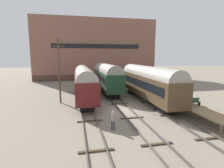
% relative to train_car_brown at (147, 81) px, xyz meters
% --- Properties ---
extents(ground_plane, '(200.00, 200.00, 0.00)m').
position_rel_train_car_brown_xyz_m(ground_plane, '(-4.67, -3.87, -3.05)').
color(ground_plane, slate).
extents(track_left, '(2.60, 60.00, 0.26)m').
position_rel_train_car_brown_xyz_m(track_left, '(-9.33, -3.87, -2.91)').
color(track_left, '#4C4742').
rests_on(track_left, ground).
extents(track_middle, '(2.60, 60.00, 0.26)m').
position_rel_train_car_brown_xyz_m(track_middle, '(-4.67, -3.87, -2.91)').
color(track_middle, '#4C4742').
rests_on(track_middle, ground).
extents(track_right, '(2.60, 60.00, 0.26)m').
position_rel_train_car_brown_xyz_m(track_right, '(0.00, -3.87, -2.91)').
color(track_right, '#4C4742').
rests_on(track_right, ground).
extents(train_car_brown, '(2.93, 17.23, 5.34)m').
position_rel_train_car_brown_xyz_m(train_car_brown, '(0.00, 0.00, 0.00)').
color(train_car_brown, black).
rests_on(train_car_brown, ground).
extents(train_car_green, '(3.03, 16.17, 5.38)m').
position_rel_train_car_brown_xyz_m(train_car_green, '(-4.67, 8.93, 0.01)').
color(train_car_green, black).
rests_on(train_car_green, ground).
extents(train_car_maroon, '(2.87, 15.69, 5.14)m').
position_rel_train_car_brown_xyz_m(train_car_maroon, '(-9.33, 2.58, -0.12)').
color(train_car_maroon, black).
rests_on(train_car_maroon, ground).
extents(station_platform, '(2.72, 13.67, 1.04)m').
position_rel_train_car_brown_xyz_m(station_platform, '(2.68, -5.80, -2.09)').
color(station_platform, '#8C704C').
rests_on(station_platform, ground).
extents(bench, '(1.40, 0.40, 0.91)m').
position_rel_train_car_brown_xyz_m(bench, '(2.92, -6.98, -1.52)').
color(bench, '#2D4C33').
rests_on(bench, station_platform).
extents(person_worker, '(0.32, 0.32, 1.85)m').
position_rel_train_car_brown_xyz_m(person_worker, '(-7.37, -9.47, -1.93)').
color(person_worker, '#282833').
rests_on(person_worker, ground).
extents(utility_pole, '(1.80, 0.24, 9.28)m').
position_rel_train_car_brown_xyz_m(utility_pole, '(-12.88, 1.65, 1.75)').
color(utility_pole, '#473828').
rests_on(utility_pole, ground).
extents(warehouse_building, '(35.48, 10.71, 17.66)m').
position_rel_train_car_brown_xyz_m(warehouse_building, '(-4.43, 31.01, 5.78)').
color(warehouse_building, '#4F342A').
rests_on(warehouse_building, ground).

